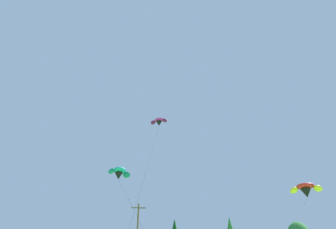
{
  "coord_description": "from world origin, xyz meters",
  "views": [
    {
      "loc": [
        -2.9,
        -0.89,
        1.9
      ],
      "look_at": [
        -0.53,
        21.18,
        14.85
      ],
      "focal_mm": 31.59,
      "sensor_mm": 36.0,
      "label": 1
    }
  ],
  "objects": [
    {
      "name": "parafoil_kite_far_red_yellow",
      "position": [
        16.72,
        31.29,
        11.68
      ],
      "size": [
        14.73,
        15.56,
        11.29
      ],
      "color": "red"
    },
    {
      "name": "parafoil_kite_high_magenta",
      "position": [
        -0.4,
        33.95,
        21.11
      ],
      "size": [
        4.93,
        14.25,
        20.12
      ],
      "color": "#D12893"
    },
    {
      "name": "parafoil_kite_mid_teal",
      "position": [
        -5.05,
        33.03,
        13.46
      ],
      "size": [
        7.42,
        7.27,
        13.01
      ],
      "color": "teal"
    }
  ]
}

